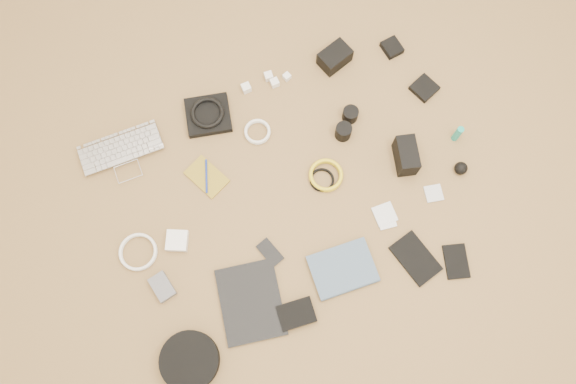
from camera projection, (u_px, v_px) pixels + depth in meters
name	position (u px, v px, depth m)	size (l,w,h in m)	color
laptop	(124.00, 159.00, 2.17)	(0.32, 0.22, 0.03)	#BBBCC0
headphone_pouch	(208.00, 115.00, 2.22)	(0.17, 0.16, 0.03)	black
headphones	(207.00, 113.00, 2.20)	(0.13, 0.13, 0.02)	black
charger_a	(246.00, 88.00, 2.25)	(0.03, 0.03, 0.03)	white
charger_b	(269.00, 76.00, 2.27)	(0.03, 0.03, 0.03)	white
charger_c	(287.00, 77.00, 2.27)	(0.03, 0.03, 0.03)	white
charger_d	(275.00, 83.00, 2.26)	(0.03, 0.03, 0.03)	white
dslr_camera	(335.00, 57.00, 2.27)	(0.12, 0.09, 0.07)	black
lens_pouch	(392.00, 48.00, 2.31)	(0.07, 0.08, 0.03)	black
notebook_olive	(207.00, 177.00, 2.16)	(0.10, 0.16, 0.01)	olive
pen_blue	(206.00, 176.00, 2.15)	(0.01, 0.01, 0.13)	#122896
cable_white_a	(258.00, 132.00, 2.21)	(0.10, 0.10, 0.01)	white
lens_a	(343.00, 132.00, 2.18)	(0.06, 0.06, 0.07)	black
lens_b	(350.00, 114.00, 2.21)	(0.06, 0.06, 0.06)	black
card_reader	(424.00, 88.00, 2.26)	(0.09, 0.09, 0.02)	black
power_brick	(177.00, 241.00, 2.08)	(0.08, 0.08, 0.03)	white
cable_white_b	(139.00, 252.00, 2.08)	(0.14, 0.14, 0.01)	white
cable_black	(322.00, 180.00, 2.16)	(0.09, 0.09, 0.01)	black
cable_yellow	(326.00, 176.00, 2.16)	(0.13, 0.13, 0.01)	yellow
flash	(406.00, 156.00, 2.14)	(0.07, 0.13, 0.10)	black
lens_cleaner	(458.00, 134.00, 2.17)	(0.03, 0.03, 0.09)	teal
battery_charger	(162.00, 287.00, 2.03)	(0.06, 0.10, 0.03)	#5E5E63
tablet	(251.00, 302.00, 2.02)	(0.22, 0.28, 0.01)	black
phone	(270.00, 252.00, 2.08)	(0.05, 0.10, 0.01)	black
filter_case_left	(386.00, 220.00, 2.11)	(0.06, 0.06, 0.01)	silver
filter_case_mid	(385.00, 214.00, 2.12)	(0.08, 0.08, 0.01)	silver
filter_case_right	(434.00, 193.00, 2.14)	(0.07, 0.07, 0.01)	silver
air_blower	(461.00, 168.00, 2.15)	(0.05, 0.05, 0.05)	black
headphone_case	(190.00, 361.00, 1.95)	(0.21, 0.21, 0.06)	black
drive_case	(296.00, 314.00, 2.00)	(0.13, 0.09, 0.03)	black
paperback	(351.00, 291.00, 2.03)	(0.17, 0.23, 0.02)	#455B75
notebook_black_a	(416.00, 258.00, 2.07)	(0.11, 0.18, 0.01)	black
notebook_black_b	(456.00, 261.00, 2.07)	(0.08, 0.13, 0.01)	black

